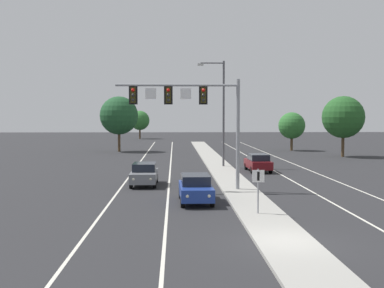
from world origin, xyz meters
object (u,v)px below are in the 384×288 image
street_lamp_median (221,107)px  car_oncoming_grey (144,174)px  tree_far_right_a (292,126)px  median_sign_post (258,184)px  tree_far_right_b (343,117)px  car_oncoming_blue (196,188)px  car_receding_darkred (258,162)px  overhead_signal_mast (194,107)px  tree_far_left_a (140,120)px  tree_far_left_c (119,116)px

street_lamp_median → car_oncoming_grey: size_ratio=2.23×
tree_far_right_a → median_sign_post: bearing=-105.3°
tree_far_right_b → tree_far_right_a: tree_far_right_b is taller
car_oncoming_blue → car_receding_darkred: (6.23, 15.46, 0.00)m
overhead_signal_mast → street_lamp_median: (3.15, 14.81, 0.27)m
tree_far_left_a → tree_far_right_a: size_ratio=1.11×
car_receding_darkred → tree_far_left_a: size_ratio=0.75×
overhead_signal_mast → car_receding_darkred: overhead_signal_mast is taller
car_oncoming_blue → car_receding_darkred: size_ratio=1.00×
car_receding_darkred → tree_far_right_b: tree_far_right_b is taller
overhead_signal_mast → tree_far_left_c: 37.52m
tree_far_right_a → tree_far_left_a: bearing=122.9°
car_oncoming_blue → tree_far_right_a: bearing=69.6°
tree_far_left_c → tree_far_right_b: bearing=-19.2°
median_sign_post → car_oncoming_grey: bearing=119.3°
street_lamp_median → car_oncoming_blue: 19.82m
median_sign_post → tree_far_right_a: bearing=74.7°
street_lamp_median → median_sign_post: bearing=-90.8°
tree_far_right_a → street_lamp_median: bearing=-118.2°
tree_far_left_c → tree_far_left_a: (0.19, 38.37, -1.04)m
car_oncoming_grey → car_receding_darkred: same height
car_oncoming_grey → tree_far_left_a: (-5.29, 71.77, 3.13)m
car_oncoming_grey → tree_far_right_b: 32.89m
overhead_signal_mast → car_oncoming_grey: bearing=138.7°
car_oncoming_blue → tree_far_left_a: size_ratio=0.74×
car_oncoming_grey → tree_far_right_a: size_ratio=0.82×
car_receding_darkred → tree_far_left_a: (-14.89, 63.45, 3.13)m
street_lamp_median → tree_far_right_b: (15.87, 11.91, -1.00)m
car_oncoming_grey → tree_far_right_b: bearing=46.5°
car_receding_darkred → tree_far_left_c: 29.55m
median_sign_post → tree_far_right_b: bearing=65.1°
overhead_signal_mast → car_oncoming_blue: (-0.09, -4.10, -4.70)m
car_oncoming_grey → tree_far_left_c: tree_far_left_c is taller
median_sign_post → tree_far_left_a: 83.81m
tree_far_right_b → tree_far_left_a: bearing=120.0°
median_sign_post → car_oncoming_blue: size_ratio=0.49×
car_receding_darkred → tree_far_right_b: bearing=50.0°
overhead_signal_mast → tree_far_left_a: bearing=96.7°
overhead_signal_mast → tree_far_right_a: overhead_signal_mast is taller
overhead_signal_mast → street_lamp_median: bearing=78.0°
tree_far_right_b → tree_far_left_c: (-27.97, 9.72, 0.20)m
tree_far_right_b → tree_far_right_a: 11.51m
tree_far_left_c → tree_far_right_a: 24.39m
overhead_signal_mast → median_sign_post: 9.50m
tree_far_right_a → car_oncoming_grey: bearing=-118.6°
street_lamp_median → tree_far_left_a: street_lamp_median is taller
overhead_signal_mast → tree_far_left_a: (-8.76, 74.81, -1.57)m
median_sign_post → tree_far_left_a: tree_far_left_a is taller
car_oncoming_grey → tree_far_left_c: bearing=99.3°
overhead_signal_mast → median_sign_post: size_ratio=3.67×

